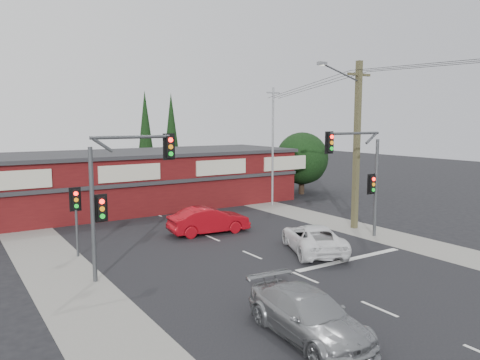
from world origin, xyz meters
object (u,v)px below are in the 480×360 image
red_sedan (209,220)px  shop_building (125,180)px  white_suv (313,238)px  silver_suv (308,315)px  utility_pole (355,140)px

red_sedan → shop_building: 10.50m
white_suv → shop_building: (-3.89, 16.52, 1.44)m
silver_suv → red_sedan: (3.91, 13.16, 0.07)m
shop_building → utility_pole: 17.15m
red_sedan → white_suv: bearing=-152.9°
white_suv → red_sedan: (-2.49, 6.21, 0.08)m
white_suv → utility_pole: 7.64m
white_suv → shop_building: bearing=-52.0°
utility_pole → red_sedan: bearing=155.2°
silver_suv → red_sedan: 13.73m
red_sedan → utility_pole: (7.96, -3.68, 4.62)m
white_suv → silver_suv: 9.45m
silver_suv → red_sedan: bearing=78.1°
silver_suv → shop_building: bearing=88.6°
red_sedan → shop_building: size_ratio=0.17×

